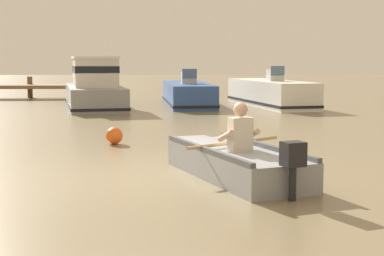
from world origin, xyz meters
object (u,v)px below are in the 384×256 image
(rowboat_with_person, at_px, (234,161))
(moored_boat_white, at_px, (270,94))
(mooring_buoy, at_px, (114,136))
(moored_boat_blue, at_px, (188,95))
(moored_boat_grey, at_px, (94,89))

(rowboat_with_person, distance_m, moored_boat_white, 14.45)
(rowboat_with_person, xyz_separation_m, mooring_buoy, (-2.24, 3.66, -0.07))
(moored_boat_blue, bearing_deg, moored_boat_grey, -161.75)
(mooring_buoy, bearing_deg, moored_boat_blue, 80.48)
(rowboat_with_person, relative_size, moored_boat_blue, 0.60)
(moored_boat_grey, height_order, moored_boat_blue, moored_boat_grey)
(rowboat_with_person, height_order, moored_boat_blue, moored_boat_blue)
(rowboat_with_person, distance_m, moored_boat_blue, 14.58)
(moored_boat_blue, distance_m, moored_boat_white, 3.29)
(moored_boat_grey, distance_m, mooring_buoy, 9.91)
(rowboat_with_person, relative_size, moored_boat_grey, 0.59)
(mooring_buoy, bearing_deg, rowboat_with_person, -58.53)
(moored_boat_grey, xyz_separation_m, moored_boat_blue, (3.55, 1.17, -0.29))
(moored_boat_grey, xyz_separation_m, moored_boat_white, (6.81, 0.76, -0.24))
(rowboat_with_person, xyz_separation_m, moored_boat_white, (2.85, 14.16, 0.23))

